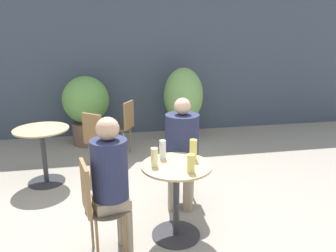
{
  "coord_description": "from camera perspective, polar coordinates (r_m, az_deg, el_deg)",
  "views": [
    {
      "loc": [
        -0.43,
        -2.74,
        1.87
      ],
      "look_at": [
        0.16,
        0.33,
        0.97
      ],
      "focal_mm": 35.0,
      "sensor_mm": 36.0,
      "label": 1
    }
  ],
  "objects": [
    {
      "name": "bistro_chair_2",
      "position": [
        5.1,
        -7.6,
        0.48
      ],
      "size": [
        0.42,
        0.41,
        0.86
      ],
      "rotation": [
        0.0,
        0.0,
        4.21
      ],
      "color": "#42382D",
      "rests_on": "ground_plane"
    },
    {
      "name": "bistro_chair_1",
      "position": [
        2.85,
        -12.38,
        -12.68
      ],
      "size": [
        0.39,
        0.37,
        0.86
      ],
      "rotation": [
        0.0,
        0.0,
        -4.5
      ],
      "color": "#42382D",
      "rests_on": "ground_plane"
    },
    {
      "name": "beer_glass_1",
      "position": [
        3.04,
        4.42,
        -4.15
      ],
      "size": [
        0.07,
        0.07,
        0.2
      ],
      "color": "#DBC65B",
      "rests_on": "cafe_table_near"
    },
    {
      "name": "seated_person_0",
      "position": [
        3.51,
        2.42,
        -3.23
      ],
      "size": [
        0.4,
        0.42,
        1.22
      ],
      "rotation": [
        0.0,
        0.0,
        -0.31
      ],
      "color": "gray",
      "rests_on": "ground_plane"
    },
    {
      "name": "potted_plant_0",
      "position": [
        5.72,
        -14.06,
        3.44
      ],
      "size": [
        0.78,
        0.78,
        1.17
      ],
      "color": "brown",
      "rests_on": "ground_plane"
    },
    {
      "name": "potted_plant_1",
      "position": [
        5.77,
        2.68,
        4.7
      ],
      "size": [
        0.69,
        0.69,
        1.29
      ],
      "color": "#93664C",
      "rests_on": "ground_plane"
    },
    {
      "name": "bistro_chair_0",
      "position": [
        3.71,
        2.57,
        -5.39
      ],
      "size": [
        0.39,
        0.4,
        0.86
      ],
      "rotation": [
        0.0,
        0.0,
        -0.31
      ],
      "color": "#42382D",
      "rests_on": "ground_plane"
    },
    {
      "name": "beer_glass_2",
      "position": [
        3.07,
        -0.94,
        -4.11
      ],
      "size": [
        0.06,
        0.06,
        0.18
      ],
      "color": "silver",
      "rests_on": "cafe_table_near"
    },
    {
      "name": "seated_person_1",
      "position": [
        2.78,
        -9.83,
        -8.4
      ],
      "size": [
        0.34,
        0.31,
        1.23
      ],
      "rotation": [
        0.0,
        0.0,
        1.78
      ],
      "color": "gray",
      "rests_on": "ground_plane"
    },
    {
      "name": "beer_glass_0",
      "position": [
        2.79,
        4.01,
        -6.52
      ],
      "size": [
        0.07,
        0.07,
        0.16
      ],
      "color": "#DBC65B",
      "rests_on": "cafe_table_near"
    },
    {
      "name": "storefront_wall",
      "position": [
        6.14,
        -7.05,
        12.43
      ],
      "size": [
        10.0,
        0.06,
        3.0
      ],
      "color": "#3D4756",
      "rests_on": "ground_plane"
    },
    {
      "name": "bistro_chair_3",
      "position": [
        4.46,
        -12.25,
        -2.01
      ],
      "size": [
        0.42,
        0.42,
        0.86
      ],
      "rotation": [
        0.0,
        0.0,
        2.43
      ],
      "color": "#42382D",
      "rests_on": "ground_plane"
    },
    {
      "name": "cafe_table_near",
      "position": [
        3.06,
        1.45,
        -10.84
      ],
      "size": [
        0.64,
        0.64,
        0.72
      ],
      "color": "#2D2D33",
      "rests_on": "ground_plane"
    },
    {
      "name": "ground_plane",
      "position": [
        3.34,
        -1.69,
        -18.02
      ],
      "size": [
        20.0,
        20.0,
        0.0
      ],
      "primitive_type": "plane",
      "color": "gray"
    },
    {
      "name": "beer_glass_3",
      "position": [
        2.9,
        -2.39,
        -5.45
      ],
      "size": [
        0.06,
        0.06,
        0.17
      ],
      "color": "beige",
      "rests_on": "cafe_table_near"
    },
    {
      "name": "cafe_table_far",
      "position": [
        4.4,
        -20.94,
        -3.22
      ],
      "size": [
        0.67,
        0.67,
        0.72
      ],
      "color": "#2D2D33",
      "rests_on": "ground_plane"
    }
  ]
}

